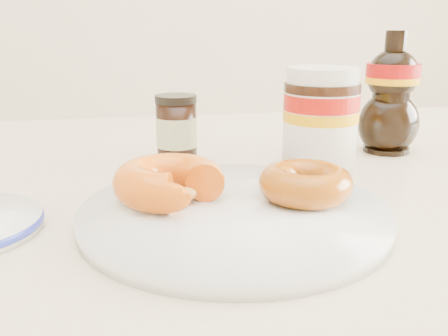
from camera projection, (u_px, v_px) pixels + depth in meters
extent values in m
cube|color=beige|center=(242.00, 205.00, 0.55)|extent=(1.40, 0.90, 0.04)
cylinder|color=white|center=(234.00, 213.00, 0.45)|extent=(0.28, 0.28, 0.01)
torus|color=white|center=(234.00, 212.00, 0.45)|extent=(0.28, 0.28, 0.01)
torus|color=#E1570C|center=(169.00, 181.00, 0.46)|extent=(0.13, 0.13, 0.04)
torus|color=#963C09|center=(305.00, 183.00, 0.46)|extent=(0.09, 0.09, 0.03)
cylinder|color=white|center=(320.00, 129.00, 0.58)|extent=(0.09, 0.09, 0.10)
cylinder|color=#910B05|center=(321.00, 102.00, 0.58)|extent=(0.09, 0.09, 0.02)
cylinder|color=#D89905|center=(321.00, 116.00, 0.58)|extent=(0.09, 0.09, 0.01)
cylinder|color=black|center=(322.00, 87.00, 0.57)|extent=(0.09, 0.09, 0.01)
cylinder|color=white|center=(323.00, 76.00, 0.57)|extent=(0.08, 0.08, 0.02)
cylinder|color=black|center=(177.00, 132.00, 0.64)|extent=(0.05, 0.05, 0.08)
cylinder|color=beige|center=(177.00, 132.00, 0.64)|extent=(0.05, 0.05, 0.04)
cylinder|color=black|center=(176.00, 99.00, 0.63)|extent=(0.05, 0.05, 0.01)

